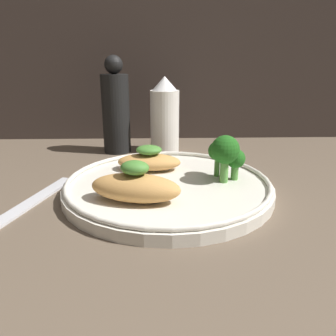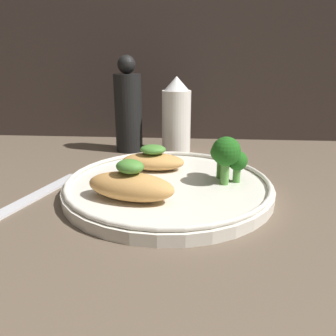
{
  "view_description": "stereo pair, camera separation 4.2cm",
  "coord_description": "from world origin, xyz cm",
  "px_view_note": "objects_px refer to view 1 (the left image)",
  "views": [
    {
      "loc": [
        -1.19,
        -39.96,
        16.81
      ],
      "look_at": [
        0.0,
        0.0,
        3.4
      ],
      "focal_mm": 35.0,
      "sensor_mm": 36.0,
      "label": 1
    },
    {
      "loc": [
        3.02,
        -39.87,
        16.81
      ],
      "look_at": [
        0.0,
        0.0,
        3.4
      ],
      "focal_mm": 35.0,
      "sensor_mm": 36.0,
      "label": 2
    }
  ],
  "objects_px": {
    "broccoli_bunch": "(226,153)",
    "pepper_grinder": "(116,110)",
    "plate": "(168,185)",
    "sauce_bottle": "(166,116)"
  },
  "relations": [
    {
      "from": "broccoli_bunch",
      "to": "pepper_grinder",
      "type": "relative_size",
      "value": 0.36
    },
    {
      "from": "sauce_bottle",
      "to": "plate",
      "type": "bearing_deg",
      "value": -90.43
    },
    {
      "from": "broccoli_bunch",
      "to": "pepper_grinder",
      "type": "xyz_separation_m",
      "value": [
        -0.16,
        0.2,
        0.03
      ]
    },
    {
      "from": "broccoli_bunch",
      "to": "plate",
      "type": "bearing_deg",
      "value": -176.05
    },
    {
      "from": "sauce_bottle",
      "to": "pepper_grinder",
      "type": "distance_m",
      "value": 0.09
    },
    {
      "from": "plate",
      "to": "pepper_grinder",
      "type": "xyz_separation_m",
      "value": [
        -0.09,
        0.2,
        0.07
      ]
    },
    {
      "from": "sauce_bottle",
      "to": "pepper_grinder",
      "type": "bearing_deg",
      "value": 180.0
    },
    {
      "from": "pepper_grinder",
      "to": "plate",
      "type": "bearing_deg",
      "value": -66.27
    },
    {
      "from": "pepper_grinder",
      "to": "sauce_bottle",
      "type": "bearing_deg",
      "value": 0.0
    },
    {
      "from": "broccoli_bunch",
      "to": "pepper_grinder",
      "type": "height_order",
      "value": "pepper_grinder"
    }
  ]
}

